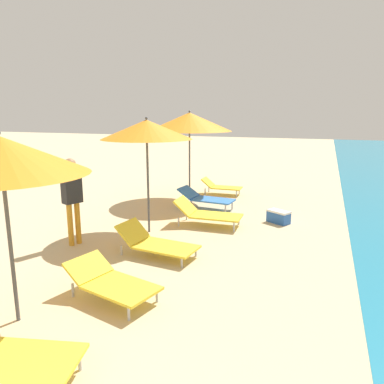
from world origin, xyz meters
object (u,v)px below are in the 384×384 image
(umbrella_third, at_px, (147,130))
(lounger_third_shoreside, at_px, (207,213))
(lounger_second_shoreside, at_px, (111,282))
(lounger_third_inland, at_px, (156,242))
(person_walking_near, at_px, (72,193))
(cooler_box, at_px, (279,217))
(lounger_farthest_shoreside, at_px, (221,186))
(umbrella_farthest, at_px, (189,122))
(lounger_second_inland, at_px, (2,357))
(lounger_farthest_inland, at_px, (206,198))
(umbrella_second, at_px, (0,156))

(umbrella_third, relative_size, lounger_third_shoreside, 1.61)
(lounger_second_shoreside, relative_size, lounger_third_inland, 0.96)
(umbrella_third, relative_size, person_walking_near, 1.44)
(umbrella_third, bearing_deg, cooler_box, 32.55)
(lounger_farthest_shoreside, distance_m, cooler_box, 3.42)
(umbrella_farthest, height_order, cooler_box, umbrella_farthest)
(lounger_third_inland, bearing_deg, lounger_second_shoreside, -80.11)
(lounger_second_inland, bearing_deg, lounger_farthest_shoreside, 78.29)
(person_walking_near, bearing_deg, lounger_third_shoreside, -111.97)
(lounger_second_shoreside, distance_m, lounger_farthest_shoreside, 7.30)
(lounger_second_shoreside, distance_m, umbrella_third, 3.70)
(lounger_second_inland, height_order, umbrella_farthest, umbrella_farthest)
(lounger_second_shoreside, xyz_separation_m, lounger_third_shoreside, (0.22, 3.86, 0.04))
(lounger_third_inland, height_order, person_walking_near, person_walking_near)
(lounger_third_inland, bearing_deg, lounger_farthest_inland, 99.15)
(umbrella_second, height_order, person_walking_near, umbrella_second)
(lounger_second_shoreside, bearing_deg, umbrella_second, -117.90)
(lounger_third_inland, bearing_deg, lounger_third_shoreside, 87.60)
(lounger_second_inland, height_order, person_walking_near, person_walking_near)
(umbrella_third, height_order, cooler_box, umbrella_third)
(lounger_third_inland, height_order, umbrella_farthest, umbrella_farthest)
(lounger_third_shoreside, distance_m, person_walking_near, 3.15)
(lounger_third_shoreside, xyz_separation_m, cooler_box, (1.59, 0.81, -0.15))
(umbrella_third, xyz_separation_m, lounger_third_inland, (0.76, -1.23, -2.04))
(lounger_second_shoreside, bearing_deg, person_walking_near, 152.89)
(umbrella_second, xyz_separation_m, lounger_second_inland, (0.79, -0.97, -1.85))
(lounger_farthest_shoreside, bearing_deg, person_walking_near, -107.23)
(umbrella_second, xyz_separation_m, lounger_third_shoreside, (1.06, 4.79, -1.86))
(lounger_farthest_shoreside, bearing_deg, umbrella_second, -94.91)
(lounger_third_inland, distance_m, cooler_box, 3.51)
(umbrella_second, height_order, lounger_farthest_shoreside, umbrella_second)
(lounger_second_shoreside, height_order, cooler_box, lounger_second_shoreside)
(lounger_second_shoreside, height_order, umbrella_third, umbrella_third)
(lounger_second_inland, xyz_separation_m, lounger_third_shoreside, (0.28, 5.76, -0.01))
(umbrella_farthest, height_order, lounger_farthest_inland, umbrella_farthest)
(lounger_third_shoreside, relative_size, umbrella_farthest, 0.59)
(lounger_second_inland, height_order, umbrella_third, umbrella_third)
(lounger_second_inland, xyz_separation_m, cooler_box, (1.87, 6.56, -0.16))
(lounger_second_inland, relative_size, lounger_farthest_shoreside, 1.22)
(lounger_second_shoreside, distance_m, cooler_box, 5.01)
(lounger_second_inland, bearing_deg, lounger_third_inland, 77.09)
(umbrella_second, distance_m, lounger_second_inland, 2.23)
(lounger_farthest_shoreside, height_order, cooler_box, lounger_farthest_shoreside)
(lounger_third_inland, distance_m, lounger_farthest_inland, 3.60)
(cooler_box, bearing_deg, lounger_third_shoreside, -153.05)
(lounger_second_inland, relative_size, lounger_third_inland, 1.01)
(lounger_third_inland, height_order, lounger_farthest_inland, lounger_third_inland)
(lounger_third_shoreside, bearing_deg, cooler_box, 24.90)
(lounger_second_shoreside, xyz_separation_m, lounger_farthest_shoreside, (-0.38, 7.29, 0.01))
(lounger_second_shoreside, xyz_separation_m, lounger_farthest_inland, (-0.28, 5.33, 0.06))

